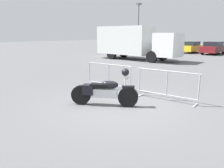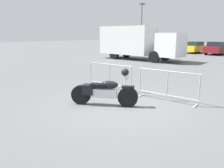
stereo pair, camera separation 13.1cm
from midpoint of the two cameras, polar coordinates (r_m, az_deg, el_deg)
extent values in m
plane|color=#5B5B5E|center=(7.15, 1.46, -5.75)|extent=(120.00, 120.00, 0.00)
cylinder|color=black|center=(7.01, 3.69, -3.41)|extent=(0.65, 0.48, 0.64)
cylinder|color=black|center=(7.31, -8.57, -2.83)|extent=(0.65, 0.48, 0.64)
cube|color=silver|center=(7.09, -2.58, -2.35)|extent=(0.85, 0.63, 0.28)
ellipsoid|color=black|center=(6.99, -1.15, -0.19)|extent=(0.62, 0.51, 0.26)
cube|color=black|center=(7.07, -4.04, -0.40)|extent=(0.59, 0.51, 0.12)
cube|color=black|center=(7.19, -6.67, -1.39)|extent=(0.47, 0.46, 0.32)
cube|color=black|center=(6.92, 3.74, -0.69)|extent=(0.42, 0.32, 0.06)
cylinder|color=silver|center=(6.90, 2.92, 0.43)|extent=(0.05, 0.05, 0.45)
sphere|color=silver|center=(6.86, 3.35, 1.85)|extent=(0.16, 0.16, 0.16)
sphere|color=black|center=(6.83, 2.95, 3.11)|extent=(0.24, 0.24, 0.24)
cylinder|color=#9EA0A5|center=(9.15, -1.28, 5.14)|extent=(2.26, 0.16, 0.04)
cylinder|color=#9EA0A5|center=(9.30, -1.26, -0.06)|extent=(2.26, 0.16, 0.04)
cylinder|color=#9EA0A5|center=(9.90, -6.24, 3.17)|extent=(0.05, 0.05, 0.85)
cylinder|color=#9EA0A5|center=(9.22, -1.27, 2.52)|extent=(0.05, 0.05, 0.85)
cylinder|color=#9EA0A5|center=(8.61, 4.44, 1.74)|extent=(0.05, 0.05, 0.85)
cube|color=#9EA0A5|center=(9.98, -5.86, -0.32)|extent=(0.08, 0.44, 0.03)
cube|color=#9EA0A5|center=(8.79, 3.99, -2.11)|extent=(0.08, 0.44, 0.03)
cylinder|color=#9EA0A5|center=(7.71, 13.85, 3.30)|extent=(2.26, 0.16, 0.04)
cylinder|color=#9EA0A5|center=(7.90, 13.52, -2.79)|extent=(2.26, 0.16, 0.04)
cylinder|color=#9EA0A5|center=(8.26, 6.76, 1.20)|extent=(0.05, 0.05, 0.85)
cylinder|color=#9EA0A5|center=(7.79, 13.68, 0.22)|extent=(0.05, 0.05, 0.85)
cylinder|color=#9EA0A5|center=(7.46, 21.34, -0.87)|extent=(0.05, 0.05, 0.85)
cube|color=#9EA0A5|center=(8.37, 7.07, -2.95)|extent=(0.08, 0.44, 0.03)
cube|color=#9EA0A5|center=(7.64, 20.46, -5.25)|extent=(0.08, 0.44, 0.03)
cube|color=silver|center=(20.69, 3.30, 11.36)|extent=(5.01, 2.32, 2.50)
cube|color=silver|center=(18.52, 14.31, 9.88)|extent=(1.81, 2.19, 1.90)
cylinder|color=black|center=(19.85, 12.90, 7.38)|extent=(0.96, 0.28, 0.96)
cylinder|color=black|center=(18.15, 10.16, 7.01)|extent=(0.96, 0.28, 0.96)
cylinder|color=black|center=(22.03, 2.93, 8.20)|extent=(0.96, 0.28, 0.96)
cylinder|color=black|center=(20.51, -0.28, 7.87)|extent=(0.96, 0.28, 0.96)
cube|color=#284799|center=(31.13, 9.96, 9.63)|extent=(1.94, 4.31, 0.69)
cube|color=#1E232B|center=(30.98, 9.85, 10.71)|extent=(1.69, 2.24, 0.49)
cylinder|color=black|center=(32.67, 10.15, 9.27)|extent=(0.25, 0.64, 0.63)
cylinder|color=black|center=(31.93, 12.37, 9.09)|extent=(0.25, 0.64, 0.63)
cylinder|color=black|center=(30.42, 7.39, 9.10)|extent=(0.25, 0.64, 0.63)
cylinder|color=black|center=(29.62, 9.70, 8.93)|extent=(0.25, 0.64, 0.63)
cube|color=#B21E19|center=(30.06, 14.73, 9.26)|extent=(1.89, 4.21, 0.67)
cube|color=#1E232B|center=(29.91, 14.67, 10.36)|extent=(1.65, 2.19, 0.48)
cylinder|color=black|center=(31.57, 14.69, 8.92)|extent=(0.24, 0.62, 0.61)
cylinder|color=black|center=(30.94, 17.02, 8.70)|extent=(0.24, 0.62, 0.61)
cylinder|color=black|center=(29.27, 12.25, 8.76)|extent=(0.24, 0.62, 0.61)
cylinder|color=black|center=(28.59, 14.71, 8.54)|extent=(0.24, 0.62, 0.61)
cube|color=yellow|center=(29.27, 19.85, 8.83)|extent=(1.87, 4.16, 0.66)
cube|color=#1E232B|center=(29.12, 19.83, 9.94)|extent=(1.64, 2.17, 0.47)
cylinder|color=black|center=(30.76, 19.56, 8.50)|extent=(0.24, 0.62, 0.61)
cylinder|color=black|center=(30.25, 22.01, 8.24)|extent=(0.24, 0.62, 0.61)
cylinder|color=black|center=(28.38, 17.47, 8.33)|extent=(0.24, 0.62, 0.61)
cylinder|color=black|center=(27.82, 20.09, 8.06)|extent=(0.24, 0.62, 0.61)
cube|color=maroon|center=(28.09, 24.86, 8.31)|extent=(1.95, 4.33, 0.69)
cube|color=#1E232B|center=(27.92, 24.88, 9.51)|extent=(1.70, 2.25, 0.49)
cylinder|color=black|center=(29.63, 24.28, 7.98)|extent=(0.25, 0.64, 0.63)
cylinder|color=black|center=(29.21, 27.00, 7.67)|extent=(0.25, 0.64, 0.63)
cylinder|color=black|center=(27.06, 22.45, 7.78)|extent=(0.25, 0.64, 0.63)
cylinder|color=black|center=(26.61, 25.39, 7.44)|extent=(0.25, 0.64, 0.63)
cylinder|color=#595B60|center=(26.16, 6.72, 13.85)|extent=(0.12, 0.12, 5.50)
cube|color=#595B60|center=(26.36, 6.89, 20.06)|extent=(0.36, 0.70, 0.16)
camera|label=1|loc=(0.07, -90.51, -0.12)|focal=35.00mm
camera|label=2|loc=(0.07, 89.49, 0.12)|focal=35.00mm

